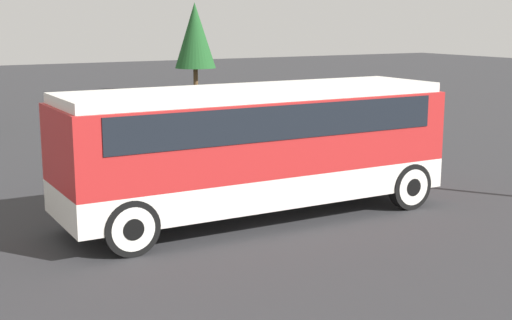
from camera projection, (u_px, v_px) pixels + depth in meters
ground_plane at (256, 217)px, 16.50m from camera, size 120.00×120.00×0.00m
tour_bus at (260, 140)px, 16.19m from camera, size 9.03×2.63×3.02m
parked_car_near at (191, 129)px, 25.16m from camera, size 4.17×1.98×1.34m
parked_car_mid at (168, 150)px, 21.03m from camera, size 4.20×1.79×1.42m
tree_left at (195, 36)px, 43.35m from camera, size 2.50×2.50×5.51m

